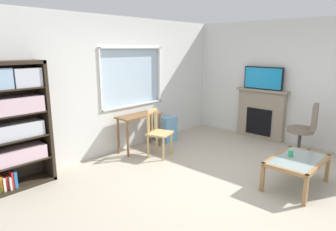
{
  "coord_description": "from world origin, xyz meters",
  "views": [
    {
      "loc": [
        -3.62,
        -2.26,
        2.02
      ],
      "look_at": [
        -0.16,
        0.96,
        0.93
      ],
      "focal_mm": 31.51,
      "sensor_mm": 36.0,
      "label": 1
    }
  ],
  "objects_px": {
    "wooden_chair": "(158,132)",
    "office_chair": "(306,127)",
    "fireplace": "(261,114)",
    "coffee_table": "(297,163)",
    "sippy_cup": "(291,153)",
    "bookshelf": "(14,121)",
    "plastic_drawer_unit": "(166,128)",
    "tv": "(263,78)",
    "desk_under_window": "(140,121)"
  },
  "relations": [
    {
      "from": "plastic_drawer_unit",
      "to": "wooden_chair",
      "type": "bearing_deg",
      "value": -144.9
    },
    {
      "from": "plastic_drawer_unit",
      "to": "tv",
      "type": "bearing_deg",
      "value": -42.95
    },
    {
      "from": "wooden_chair",
      "to": "fireplace",
      "type": "distance_m",
      "value": 2.56
    },
    {
      "from": "bookshelf",
      "to": "tv",
      "type": "xyz_separation_m",
      "value": [
        4.66,
        -1.52,
        0.37
      ]
    },
    {
      "from": "bookshelf",
      "to": "tv",
      "type": "bearing_deg",
      "value": -18.05
    },
    {
      "from": "bookshelf",
      "to": "desk_under_window",
      "type": "bearing_deg",
      "value": -2.67
    },
    {
      "from": "fireplace",
      "to": "office_chair",
      "type": "distance_m",
      "value": 1.2
    },
    {
      "from": "fireplace",
      "to": "coffee_table",
      "type": "distance_m",
      "value": 2.44
    },
    {
      "from": "fireplace",
      "to": "tv",
      "type": "bearing_deg",
      "value": 180.0
    },
    {
      "from": "wooden_chair",
      "to": "plastic_drawer_unit",
      "type": "height_order",
      "value": "wooden_chair"
    },
    {
      "from": "fireplace",
      "to": "sippy_cup",
      "type": "height_order",
      "value": "fireplace"
    },
    {
      "from": "tv",
      "to": "bookshelf",
      "type": "bearing_deg",
      "value": 161.95
    },
    {
      "from": "sippy_cup",
      "to": "plastic_drawer_unit",
      "type": "bearing_deg",
      "value": 84.05
    },
    {
      "from": "office_chair",
      "to": "sippy_cup",
      "type": "relative_size",
      "value": 11.11
    },
    {
      "from": "fireplace",
      "to": "tv",
      "type": "xyz_separation_m",
      "value": [
        -0.02,
        0.0,
        0.8
      ]
    },
    {
      "from": "desk_under_window",
      "to": "tv",
      "type": "relative_size",
      "value": 1.09
    },
    {
      "from": "desk_under_window",
      "to": "wooden_chair",
      "type": "height_order",
      "value": "wooden_chair"
    },
    {
      "from": "desk_under_window",
      "to": "office_chair",
      "type": "distance_m",
      "value": 3.2
    },
    {
      "from": "plastic_drawer_unit",
      "to": "tv",
      "type": "distance_m",
      "value": 2.41
    },
    {
      "from": "office_chair",
      "to": "sippy_cup",
      "type": "distance_m",
      "value": 1.48
    },
    {
      "from": "coffee_table",
      "to": "wooden_chair",
      "type": "bearing_deg",
      "value": 101.35
    },
    {
      "from": "coffee_table",
      "to": "sippy_cup",
      "type": "xyz_separation_m",
      "value": [
        0.03,
        0.12,
        0.11
      ]
    },
    {
      "from": "coffee_table",
      "to": "sippy_cup",
      "type": "distance_m",
      "value": 0.16
    },
    {
      "from": "bookshelf",
      "to": "fireplace",
      "type": "xyz_separation_m",
      "value": [
        4.68,
        -1.52,
        -0.44
      ]
    },
    {
      "from": "desk_under_window",
      "to": "wooden_chair",
      "type": "bearing_deg",
      "value": -89.87
    },
    {
      "from": "plastic_drawer_unit",
      "to": "fireplace",
      "type": "xyz_separation_m",
      "value": [
        1.59,
        -1.46,
        0.29
      ]
    },
    {
      "from": "tv",
      "to": "office_chair",
      "type": "bearing_deg",
      "value": -110.6
    },
    {
      "from": "bookshelf",
      "to": "office_chair",
      "type": "height_order",
      "value": "bookshelf"
    },
    {
      "from": "wooden_chair",
      "to": "office_chair",
      "type": "xyz_separation_m",
      "value": [
        1.96,
        -2.01,
        0.09
      ]
    },
    {
      "from": "desk_under_window",
      "to": "coffee_table",
      "type": "relative_size",
      "value": 0.93
    },
    {
      "from": "tv",
      "to": "wooden_chair",
      "type": "bearing_deg",
      "value": 159.32
    },
    {
      "from": "wooden_chair",
      "to": "tv",
      "type": "distance_m",
      "value": 2.7
    },
    {
      "from": "tv",
      "to": "sippy_cup",
      "type": "xyz_separation_m",
      "value": [
        -1.87,
        -1.39,
        -0.89
      ]
    },
    {
      "from": "plastic_drawer_unit",
      "to": "sippy_cup",
      "type": "bearing_deg",
      "value": -95.95
    },
    {
      "from": "coffee_table",
      "to": "sippy_cup",
      "type": "height_order",
      "value": "sippy_cup"
    },
    {
      "from": "plastic_drawer_unit",
      "to": "tv",
      "type": "relative_size",
      "value": 0.61
    },
    {
      "from": "fireplace",
      "to": "sippy_cup",
      "type": "bearing_deg",
      "value": -143.7
    },
    {
      "from": "desk_under_window",
      "to": "sippy_cup",
      "type": "distance_m",
      "value": 2.85
    },
    {
      "from": "plastic_drawer_unit",
      "to": "coffee_table",
      "type": "relative_size",
      "value": 0.53
    },
    {
      "from": "desk_under_window",
      "to": "bookshelf",
      "type": "bearing_deg",
      "value": 177.33
    },
    {
      "from": "wooden_chair",
      "to": "office_chair",
      "type": "bearing_deg",
      "value": -45.8
    },
    {
      "from": "desk_under_window",
      "to": "sippy_cup",
      "type": "height_order",
      "value": "desk_under_window"
    },
    {
      "from": "desk_under_window",
      "to": "sippy_cup",
      "type": "relative_size",
      "value": 10.63
    },
    {
      "from": "wooden_chair",
      "to": "office_chair",
      "type": "height_order",
      "value": "office_chair"
    },
    {
      "from": "bookshelf",
      "to": "plastic_drawer_unit",
      "type": "relative_size",
      "value": 3.41
    },
    {
      "from": "desk_under_window",
      "to": "coffee_table",
      "type": "distance_m",
      "value": 2.96
    },
    {
      "from": "office_chair",
      "to": "coffee_table",
      "type": "relative_size",
      "value": 0.97
    },
    {
      "from": "plastic_drawer_unit",
      "to": "fireplace",
      "type": "height_order",
      "value": "fireplace"
    },
    {
      "from": "bookshelf",
      "to": "office_chair",
      "type": "bearing_deg",
      "value": -31.84
    },
    {
      "from": "coffee_table",
      "to": "office_chair",
      "type": "bearing_deg",
      "value": 14.65
    }
  ]
}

